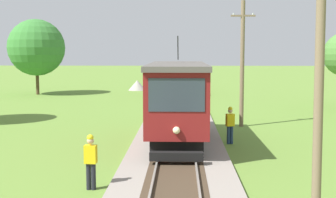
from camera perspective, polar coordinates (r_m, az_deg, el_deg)
red_tram at (r=20.06m, az=1.27°, el=0.05°), size 2.60×8.54×4.79m
freight_car at (r=44.26m, az=1.55°, el=2.67°), size 2.40×5.20×2.31m
utility_pole_near_tram at (r=11.67m, az=19.30°, el=3.57°), size 1.40×0.54×7.61m
utility_pole_mid at (r=25.43m, az=9.74°, el=4.76°), size 1.40×0.39×7.26m
gravel_pile at (r=48.74m, az=-4.07°, el=1.83°), size 2.00×2.00×1.13m
track_worker at (r=14.02m, az=-10.13°, el=-7.82°), size 0.40×0.27×1.78m
second_worker at (r=20.71m, az=8.17°, el=-3.19°), size 0.43×0.33×1.78m
tree_right_near at (r=45.57m, az=-16.93°, el=6.49°), size 5.65×5.65×7.55m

